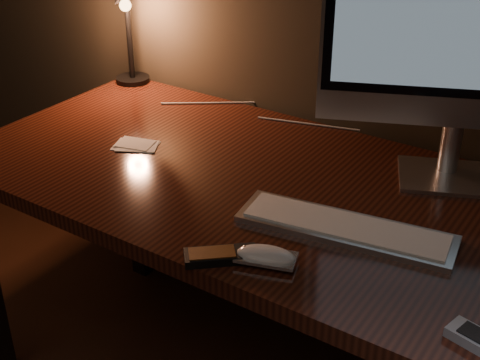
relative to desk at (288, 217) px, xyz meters
The scene contains 8 objects.
desk is the anchor object (origin of this frame).
monitor 0.62m from the desk, 27.99° to the left, with size 0.57×0.28×0.64m.
keyboard 0.31m from the desk, 36.02° to the right, with size 0.45×0.13×0.02m, color silver.
mouse 0.41m from the desk, 67.06° to the right, with size 0.12×0.06×0.02m, color white.
media_remote 0.42m from the desk, 79.86° to the right, with size 0.14×0.13×0.03m.
papers 0.44m from the desk, 166.55° to the right, with size 0.11×0.08×0.01m, color white.
desk_lamp 0.84m from the desk, 162.05° to the left, with size 0.17×0.19×0.37m.
cable 0.38m from the desk, 135.29° to the left, with size 0.01×0.01×0.60m, color white.
Camera 1 is at (0.69, 0.67, 1.50)m, focal length 50.00 mm.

